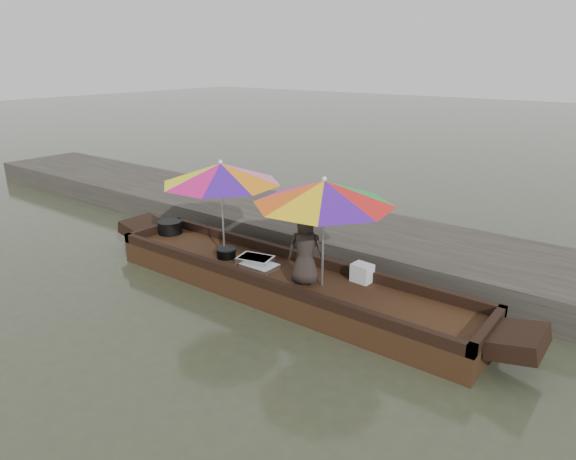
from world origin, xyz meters
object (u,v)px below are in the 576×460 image
Objects in this scene: boat_hull at (284,284)px; supply_bag at (362,273)px; umbrella_bow at (222,209)px; tray_scallop at (260,266)px; tray_crayfish at (255,260)px; charcoal_grill at (226,253)px; umbrella_stern at (323,233)px; vendor at (305,249)px; cooking_pot at (170,227)px.

supply_bag is (1.05, 0.45, 0.30)m from boat_hull.
tray_scallop is at bearing -3.98° from umbrella_bow.
tray_crayfish is 0.95m from umbrella_bow.
charcoal_grill is at bearing -177.37° from boat_hull.
umbrella_stern reaches higher than boat_hull.
tray_scallop is at bearing -161.17° from supply_bag.
vendor reaches higher than charcoal_grill.
supply_bag is at bearing 13.00° from tray_crayfish.
tray_scallop is at bearing -6.05° from cooking_pot.
vendor reaches higher than tray_scallop.
cooking_pot is at bearing -176.12° from supply_bag.
vendor is (0.45, -0.09, 0.69)m from boat_hull.
cooking_pot is 1.69m from umbrella_bow.
boat_hull is 19.90× the size of charcoal_grill.
tray_scallop is 1.09m from umbrella_bow.
umbrella_bow is at bearing -7.11° from cooking_pot.
umbrella_bow reaches higher than vendor.
umbrella_bow is at bearing 176.02° from tray_scallop.
supply_bag reaches higher than tray_scallop.
charcoal_grill is at bearing 179.73° from tray_scallop.
supply_bag is (1.67, 0.38, 0.09)m from tray_crayfish.
vendor is 0.36m from umbrella_stern.
tray_scallop is 1.57m from supply_bag.
umbrella_stern reaches higher than charcoal_grill.
umbrella_bow is at bearing -168.78° from supply_bag.
supply_bag is 0.15× the size of umbrella_stern.
umbrella_stern reaches higher than tray_crayfish.
tray_scallop is (-0.43, -0.05, 0.21)m from boat_hull.
boat_hull is 11.29× the size of tray_crayfish.
tray_crayfish reaches higher than boat_hull.
tray_crayfish is 0.28× the size of umbrella_stern.
vendor is at bearing -3.02° from umbrella_bow.
cooking_pot is 2.14m from tray_crayfish.
umbrella_bow reaches higher than supply_bag.
umbrella_bow is 1.89m from umbrella_stern.
charcoal_grill is (-0.51, -0.12, 0.03)m from tray_crayfish.
umbrella_bow is at bearing -173.79° from tray_crayfish.
umbrella_bow is at bearing 180.00° from umbrella_stern.
cooking_pot is 0.80× the size of tray_crayfish.
charcoal_grill reaches higher than boat_hull.
charcoal_grill is 1.93m from umbrella_stern.
umbrella_bow is at bearing -28.91° from vendor.
cooking_pot is at bearing 176.62° from tray_crayfish.
boat_hull is at bearing -37.01° from vendor.
charcoal_grill is 2.23m from supply_bag.
umbrella_bow is at bearing 180.00° from boat_hull.
umbrella_bow is (-1.66, 0.09, 0.26)m from vendor.
cooking_pot is 0.41× the size of vendor.
umbrella_bow is (-1.21, 0.00, 0.95)m from boat_hull.
tray_crayfish is at bearing 12.92° from charcoal_grill.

